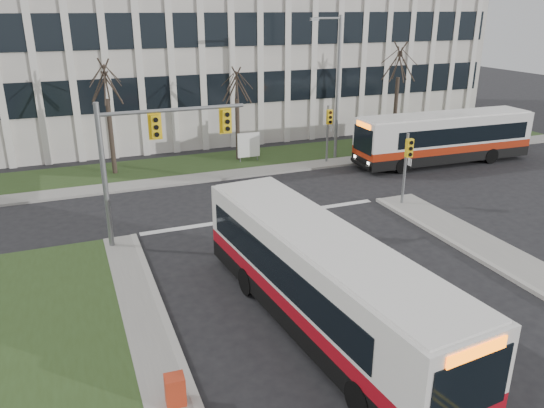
{
  "coord_description": "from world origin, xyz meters",
  "views": [
    {
      "loc": [
        -8.56,
        -14.39,
        9.65
      ],
      "look_at": [
        -0.96,
        4.68,
        2.0
      ],
      "focal_mm": 35.0,
      "sensor_mm": 36.0,
      "label": 1
    }
  ],
  "objects_px": {
    "directory_sign": "(249,145)",
    "bus_cross": "(444,139)",
    "newspaper_box_red": "(175,392)",
    "bus_main": "(321,283)",
    "streetlight": "(336,81)"
  },
  "relations": [
    {
      "from": "bus_main",
      "to": "bus_cross",
      "type": "height_order",
      "value": "bus_main"
    },
    {
      "from": "bus_cross",
      "to": "directory_sign",
      "type": "bearing_deg",
      "value": -110.02
    },
    {
      "from": "directory_sign",
      "to": "streetlight",
      "type": "bearing_deg",
      "value": -13.23
    },
    {
      "from": "bus_cross",
      "to": "newspaper_box_red",
      "type": "xyz_separation_m",
      "value": [
        -21.08,
        -16.12,
        -1.11
      ]
    },
    {
      "from": "bus_main",
      "to": "newspaper_box_red",
      "type": "height_order",
      "value": "bus_main"
    },
    {
      "from": "directory_sign",
      "to": "newspaper_box_red",
      "type": "distance_m",
      "value": 22.82
    },
    {
      "from": "directory_sign",
      "to": "bus_main",
      "type": "bearing_deg",
      "value": -102.66
    },
    {
      "from": "bus_cross",
      "to": "newspaper_box_red",
      "type": "bearing_deg",
      "value": -50.82
    },
    {
      "from": "directory_sign",
      "to": "bus_main",
      "type": "relative_size",
      "value": 0.17
    },
    {
      "from": "streetlight",
      "to": "bus_main",
      "type": "bearing_deg",
      "value": -119.01
    },
    {
      "from": "newspaper_box_red",
      "to": "bus_main",
      "type": "bearing_deg",
      "value": 23.84
    },
    {
      "from": "directory_sign",
      "to": "bus_cross",
      "type": "relative_size",
      "value": 0.17
    },
    {
      "from": "bus_main",
      "to": "streetlight",
      "type": "bearing_deg",
      "value": 55.77
    },
    {
      "from": "directory_sign",
      "to": "bus_cross",
      "type": "distance_m",
      "value": 12.69
    },
    {
      "from": "directory_sign",
      "to": "bus_cross",
      "type": "bearing_deg",
      "value": -21.79
    }
  ]
}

